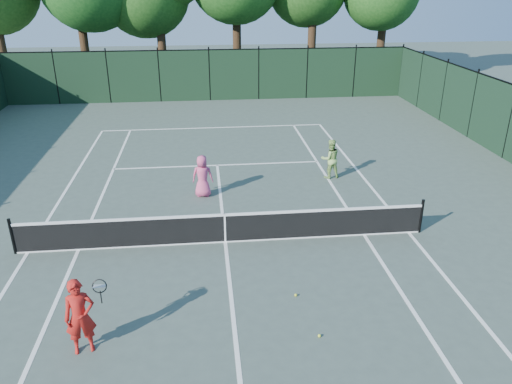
{
  "coord_description": "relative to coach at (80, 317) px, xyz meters",
  "views": [
    {
      "loc": [
        -0.47,
        -12.62,
        7.04
      ],
      "look_at": [
        1.0,
        1.0,
        1.1
      ],
      "focal_mm": 35.0,
      "sensor_mm": 36.0,
      "label": 1
    }
  ],
  "objects": [
    {
      "name": "ground",
      "position": [
        3.08,
        4.19,
        -0.83
      ],
      "size": [
        90.0,
        90.0,
        0.0
      ],
      "primitive_type": "plane",
      "color": "#425147",
      "rests_on": "ground"
    },
    {
      "name": "sideline_doubles_right",
      "position": [
        8.57,
        4.19,
        -0.83
      ],
      "size": [
        0.1,
        23.77,
        0.01
      ],
      "primitive_type": "cube",
      "color": "white",
      "rests_on": "ground"
    },
    {
      "name": "coach",
      "position": [
        0.0,
        0.0,
        0.0
      ],
      "size": [
        0.84,
        0.77,
        1.65
      ],
      "rotation": [
        0.0,
        0.0,
        0.26
      ],
      "color": "red",
      "rests_on": "ground"
    },
    {
      "name": "sideline_singles_left",
      "position": [
        -1.03,
        4.19,
        -0.83
      ],
      "size": [
        0.1,
        23.77,
        0.01
      ],
      "primitive_type": "cube",
      "color": "white",
      "rests_on": "ground"
    },
    {
      "name": "fence_far",
      "position": [
        3.08,
        22.19,
        0.67
      ],
      "size": [
        24.0,
        0.05,
        3.0
      ],
      "primitive_type": "cube",
      "color": "black",
      "rests_on": "ground"
    },
    {
      "name": "center_service_line",
      "position": [
        3.08,
        4.19,
        -0.83
      ],
      "size": [
        0.1,
        12.8,
        0.01
      ],
      "primitive_type": "cube",
      "color": "white",
      "rests_on": "ground"
    },
    {
      "name": "sideline_singles_right",
      "position": [
        7.2,
        4.19,
        -0.83
      ],
      "size": [
        0.1,
        23.77,
        0.01
      ],
      "primitive_type": "cube",
      "color": "white",
      "rests_on": "ground"
    },
    {
      "name": "player_green",
      "position": [
        7.27,
        8.82,
        -0.08
      ],
      "size": [
        0.8,
        0.67,
        1.5
      ],
      "rotation": [
        0.0,
        0.0,
        3.28
      ],
      "color": "#96C361",
      "rests_on": "ground"
    },
    {
      "name": "player_pink",
      "position": [
        2.49,
        7.59,
        -0.09
      ],
      "size": [
        0.77,
        0.55,
        1.47
      ],
      "rotation": [
        0.0,
        0.0,
        3.02
      ],
      "color": "#D94C7E",
      "rests_on": "ground"
    },
    {
      "name": "baseline_far",
      "position": [
        3.08,
        16.08,
        -0.83
      ],
      "size": [
        10.97,
        0.1,
        0.01
      ],
      "primitive_type": "cube",
      "color": "white",
      "rests_on": "ground"
    },
    {
      "name": "loose_ball_midcourt",
      "position": [
        4.62,
        1.37,
        -0.8
      ],
      "size": [
        0.07,
        0.07,
        0.07
      ],
      "primitive_type": "sphere",
      "color": "gold",
      "rests_on": "ground"
    },
    {
      "name": "service_line_far",
      "position": [
        3.08,
        10.59,
        -0.83
      ],
      "size": [
        8.23,
        0.1,
        0.01
      ],
      "primitive_type": "cube",
      "color": "white",
      "rests_on": "ground"
    },
    {
      "name": "loose_ball_near_cart",
      "position": [
        4.86,
        -0.13,
        -0.8
      ],
      "size": [
        0.07,
        0.07,
        0.07
      ],
      "primitive_type": "sphere",
      "color": "#DAEE30",
      "rests_on": "ground"
    },
    {
      "name": "sideline_doubles_left",
      "position": [
        -2.4,
        4.19,
        -0.83
      ],
      "size": [
        0.1,
        23.77,
        0.01
      ],
      "primitive_type": "cube",
      "color": "white",
      "rests_on": "ground"
    },
    {
      "name": "tennis_net",
      "position": [
        3.08,
        4.19,
        -0.35
      ],
      "size": [
        11.69,
        0.09,
        1.06
      ],
      "color": "black",
      "rests_on": "ground"
    }
  ]
}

